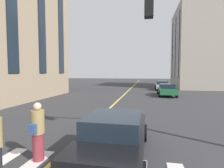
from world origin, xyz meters
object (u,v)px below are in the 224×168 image
pedestrian_near (38,132)px  car_green_near (167,90)px  car_silver_mid (162,85)px  car_black_trailing (115,135)px  traffic_light_mast (219,32)px

pedestrian_near → car_green_near: bearing=-18.3°
car_silver_mid → car_black_trailing: same height
car_silver_mid → pedestrian_near: pedestrian_near is taller
car_black_trailing → pedestrian_near: bearing=106.9°
car_black_trailing → car_silver_mid: bearing=-8.0°
car_green_near → car_black_trailing: 15.88m
car_silver_mid → traffic_light_mast: 21.83m
car_green_near → pedestrian_near: 17.09m
car_black_trailing → traffic_light_mast: traffic_light_mast is taller
pedestrian_near → traffic_light_mast: (1.67, -5.38, 3.04)m
car_black_trailing → pedestrian_near: pedestrian_near is taller
car_silver_mid → car_black_trailing: 22.82m
car_green_near → car_black_trailing: bearing=168.5°
pedestrian_near → traffic_light_mast: bearing=-72.7°
car_silver_mid → pedestrian_near: size_ratio=2.52×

